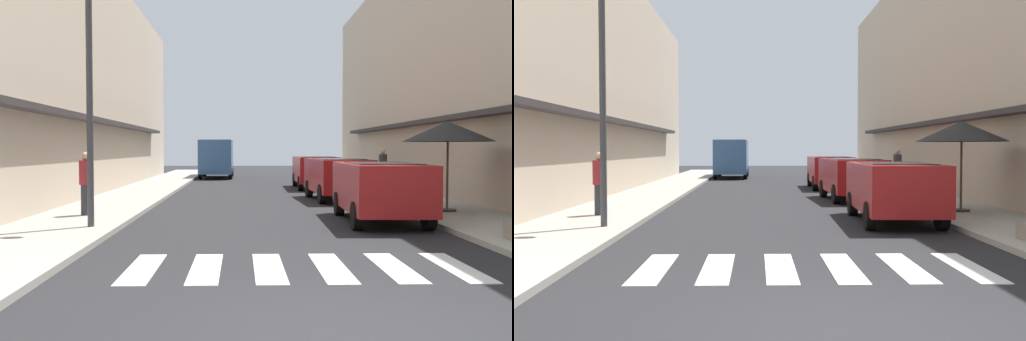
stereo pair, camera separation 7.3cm
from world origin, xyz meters
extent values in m
plane|color=#232326|center=(0.00, 14.85, 0.00)|extent=(81.66, 81.66, 0.00)
cube|color=#9E998E|center=(-4.85, 14.85, 0.06)|extent=(2.57, 51.97, 0.12)
cube|color=#ADA899|center=(4.85, 14.85, 0.06)|extent=(2.57, 51.97, 0.12)
cube|color=#C6B299|center=(-8.64, 15.70, 4.54)|extent=(5.00, 35.41, 9.08)
cube|color=#332D2D|center=(-5.89, 15.70, 2.80)|extent=(0.50, 24.78, 0.16)
cube|color=#C6B299|center=(8.64, 15.70, 5.09)|extent=(5.00, 35.41, 10.18)
cube|color=#332D2D|center=(5.89, 15.70, 2.80)|extent=(0.50, 24.78, 0.16)
cube|color=silver|center=(-2.38, 3.06, 0.01)|extent=(0.45, 2.20, 0.01)
cube|color=silver|center=(-1.43, 3.06, 0.01)|extent=(0.45, 2.20, 0.01)
cube|color=silver|center=(-0.48, 3.06, 0.01)|extent=(0.45, 2.20, 0.01)
cube|color=silver|center=(0.47, 3.06, 0.01)|extent=(0.45, 2.20, 0.01)
cube|color=silver|center=(1.42, 3.06, 0.01)|extent=(0.45, 2.20, 0.01)
cube|color=silver|center=(2.38, 3.06, 0.01)|extent=(0.45, 2.20, 0.01)
cube|color=maroon|center=(2.52, 8.35, 0.89)|extent=(1.88, 4.24, 1.13)
cube|color=black|center=(2.52, 8.14, 1.19)|extent=(1.54, 2.39, 0.56)
cylinder|color=black|center=(1.77, 9.76, 0.32)|extent=(0.24, 0.65, 0.64)
cylinder|color=black|center=(3.36, 9.71, 0.32)|extent=(0.24, 0.65, 0.64)
cylinder|color=black|center=(1.68, 7.00, 0.32)|extent=(0.24, 0.65, 0.64)
cylinder|color=black|center=(3.27, 6.95, 0.32)|extent=(0.24, 0.65, 0.64)
cube|color=maroon|center=(2.52, 14.36, 0.89)|extent=(1.92, 4.01, 1.13)
cube|color=black|center=(2.52, 14.16, 1.19)|extent=(1.56, 2.27, 0.56)
cylinder|color=black|center=(1.67, 15.62, 0.32)|extent=(0.25, 0.65, 0.64)
cylinder|color=black|center=(3.26, 15.69, 0.32)|extent=(0.25, 0.65, 0.64)
cylinder|color=black|center=(1.78, 13.02, 0.32)|extent=(0.25, 0.65, 0.64)
cylinder|color=black|center=(3.37, 13.09, 0.32)|extent=(0.25, 0.65, 0.64)
cube|color=maroon|center=(2.52, 20.33, 0.89)|extent=(1.83, 4.40, 1.13)
cube|color=black|center=(2.52, 20.11, 1.19)|extent=(1.51, 2.47, 0.56)
cylinder|color=black|center=(1.75, 21.78, 0.32)|extent=(0.23, 0.64, 0.64)
cylinder|color=black|center=(3.34, 21.75, 0.32)|extent=(0.23, 0.64, 0.64)
cylinder|color=black|center=(1.70, 18.90, 0.32)|extent=(0.23, 0.64, 0.64)
cylinder|color=black|center=(3.29, 18.87, 0.32)|extent=(0.23, 0.64, 0.64)
cube|color=#33598C|center=(-2.37, 30.03, 1.34)|extent=(1.99, 5.41, 2.03)
cube|color=black|center=(-2.37, 29.76, 2.09)|extent=(1.66, 3.04, 0.56)
cylinder|color=black|center=(-3.25, 31.82, 0.32)|extent=(0.22, 0.64, 0.64)
cylinder|color=black|center=(-1.46, 31.80, 0.32)|extent=(0.22, 0.64, 0.64)
cylinder|color=black|center=(-3.28, 28.25, 0.32)|extent=(0.22, 0.64, 0.64)
cylinder|color=black|center=(-1.49, 28.24, 0.32)|extent=(0.22, 0.64, 0.64)
cylinder|color=#38383D|center=(-4.15, 6.91, 2.90)|extent=(0.14, 0.14, 5.56)
cylinder|color=#262626|center=(4.69, 9.66, 0.15)|extent=(0.48, 0.48, 0.06)
cylinder|color=#4C3823|center=(4.69, 9.66, 1.20)|extent=(0.06, 0.06, 2.16)
cone|color=black|center=(4.69, 9.66, 2.28)|extent=(2.43, 2.43, 0.55)
cylinder|color=#282B33|center=(-4.83, 9.06, 0.51)|extent=(0.26, 0.26, 0.78)
cylinder|color=maroon|center=(-4.83, 9.06, 1.21)|extent=(0.34, 0.34, 0.62)
sphere|color=tan|center=(-4.83, 9.06, 1.62)|extent=(0.21, 0.21, 0.21)
cylinder|color=#282B33|center=(5.09, 18.13, 0.53)|extent=(0.26, 0.26, 0.82)
cylinder|color=#333338|center=(5.09, 18.13, 1.26)|extent=(0.34, 0.34, 0.65)
sphere|color=tan|center=(5.09, 18.13, 1.69)|extent=(0.22, 0.22, 0.22)
camera|label=1|loc=(-0.91, -5.40, 1.80)|focal=39.67mm
camera|label=2|loc=(-0.83, -5.41, 1.80)|focal=39.67mm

